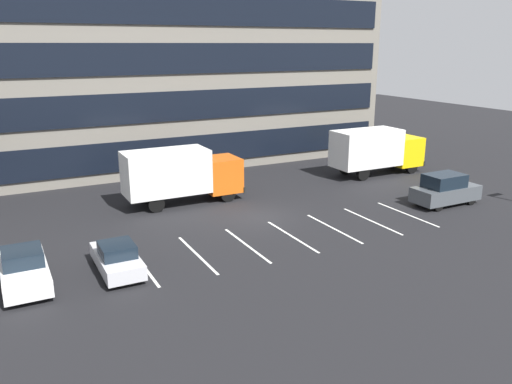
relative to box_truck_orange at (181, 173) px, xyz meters
name	(u,v)px	position (x,y,z in m)	size (l,w,h in m)	color
ground_plane	(261,217)	(3.30, -5.01, -2.06)	(120.00, 120.00, 0.00)	black
office_building	(163,37)	(3.30, 12.94, 8.74)	(38.12, 11.18, 21.60)	slate
lot_markings	(292,236)	(3.30, -8.72, -2.06)	(16.94, 5.40, 0.01)	silver
box_truck_orange	(181,173)	(0.00, 0.00, 0.00)	(7.90, 2.61, 3.66)	#D85914
box_truck_yellow	(376,149)	(16.67, 0.30, 0.03)	(8.00, 2.65, 3.71)	yellow
sedan_silver	(117,258)	(-6.33, -8.96, -1.37)	(1.72, 4.11, 1.47)	silver
suv_charcoal	(445,190)	(15.32, -8.30, -1.05)	(4.63, 1.96, 2.09)	#474C51
sedan_white	(24,269)	(-10.26, -8.48, -1.30)	(1.89, 4.51, 1.62)	white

